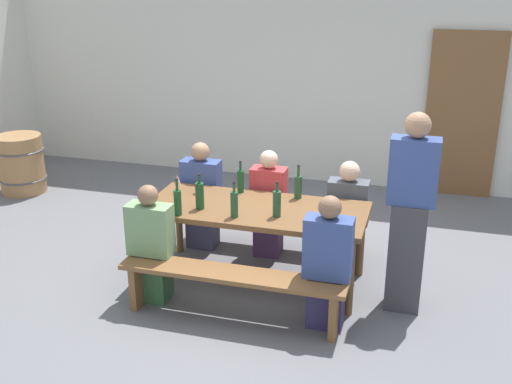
{
  "coord_description": "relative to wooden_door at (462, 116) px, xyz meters",
  "views": [
    {
      "loc": [
        1.46,
        -5.12,
        2.88
      ],
      "look_at": [
        0.0,
        0.0,
        0.9
      ],
      "focal_mm": 43.69,
      "sensor_mm": 36.0,
      "label": 1
    }
  ],
  "objects": [
    {
      "name": "ground_plane",
      "position": [
        -1.85,
        -2.99,
        -1.05
      ],
      "size": [
        24.0,
        24.0,
        0.0
      ],
      "primitive_type": "plane",
      "color": "slate"
    },
    {
      "name": "tasting_table",
      "position": [
        -1.85,
        -2.99,
        -0.37
      ],
      "size": [
        2.04,
        0.88,
        0.75
      ],
      "color": "brown",
      "rests_on": "ground"
    },
    {
      "name": "wine_bottle_4",
      "position": [
        -1.62,
        -3.15,
        -0.17
      ],
      "size": [
        0.07,
        0.07,
        0.33
      ],
      "color": "#234C2D",
      "rests_on": "tasting_table"
    },
    {
      "name": "bench_near",
      "position": [
        -1.85,
        -3.73,
        -0.7
      ],
      "size": [
        1.94,
        0.3,
        0.45
      ],
      "color": "brown",
      "rests_on": "ground"
    },
    {
      "name": "seated_guest_near_1",
      "position": [
        -1.08,
        -3.58,
        -0.51
      ],
      "size": [
        0.39,
        0.24,
        1.15
      ],
      "rotation": [
        0.0,
        0.0,
        1.57
      ],
      "color": "#312C55",
      "rests_on": "ground"
    },
    {
      "name": "wine_bottle_0",
      "position": [
        -1.98,
        -3.26,
        -0.18
      ],
      "size": [
        0.07,
        0.07,
        0.33
      ],
      "color": "#234C2D",
      "rests_on": "tasting_table"
    },
    {
      "name": "wine_barrel",
      "position": [
        -5.5,
        -1.48,
        -0.67
      ],
      "size": [
        0.62,
        0.62,
        0.77
      ],
      "color": "#9E7247",
      "rests_on": "ground"
    },
    {
      "name": "seated_guest_far_0",
      "position": [
        -2.62,
        -2.4,
        -0.51
      ],
      "size": [
        0.4,
        0.24,
        1.15
      ],
      "rotation": [
        0.0,
        0.0,
        -1.57
      ],
      "color": "#413F5D",
      "rests_on": "ground"
    },
    {
      "name": "seated_guest_far_2",
      "position": [
        -1.08,
        -2.4,
        -0.54
      ],
      "size": [
        0.4,
        0.24,
        1.08
      ],
      "rotation": [
        0.0,
        0.0,
        -1.57
      ],
      "color": "#3E3A6C",
      "rests_on": "ground"
    },
    {
      "name": "seated_guest_far_1",
      "position": [
        -1.89,
        -2.4,
        -0.52
      ],
      "size": [
        0.36,
        0.24,
        1.12
      ],
      "rotation": [
        0.0,
        0.0,
        -1.57
      ],
      "color": "#4F315C",
      "rests_on": "ground"
    },
    {
      "name": "wine_bottle_2",
      "position": [
        -1.53,
        -2.65,
        -0.18
      ],
      "size": [
        0.07,
        0.07,
        0.33
      ],
      "color": "#234C2D",
      "rests_on": "tasting_table"
    },
    {
      "name": "wine_glass_0",
      "position": [
        -2.7,
        -2.83,
        -0.17
      ],
      "size": [
        0.06,
        0.06,
        0.18
      ],
      "color": "silver",
      "rests_on": "tasting_table"
    },
    {
      "name": "wine_glass_1",
      "position": [
        -2.5,
        -2.8,
        -0.2
      ],
      "size": [
        0.07,
        0.07,
        0.14
      ],
      "color": "silver",
      "rests_on": "tasting_table"
    },
    {
      "name": "standing_host",
      "position": [
        -0.48,
        -3.11,
        -0.19
      ],
      "size": [
        0.4,
        0.24,
        1.76
      ],
      "rotation": [
        0.0,
        0.0,
        3.14
      ],
      "color": "#403F43",
      "rests_on": "ground"
    },
    {
      "name": "seated_guest_near_0",
      "position": [
        -2.65,
        -3.58,
        -0.54
      ],
      "size": [
        0.39,
        0.24,
        1.09
      ],
      "rotation": [
        0.0,
        0.0,
        1.57
      ],
      "color": "#305734",
      "rests_on": "ground"
    },
    {
      "name": "wine_bottle_1",
      "position": [
        -2.34,
        -3.16,
        -0.17
      ],
      "size": [
        0.08,
        0.08,
        0.34
      ],
      "color": "#194723",
      "rests_on": "tasting_table"
    },
    {
      "name": "wine_bottle_3",
      "position": [
        -2.47,
        -3.36,
        -0.17
      ],
      "size": [
        0.07,
        0.07,
        0.34
      ],
      "color": "#194723",
      "rests_on": "tasting_table"
    },
    {
      "name": "back_wall",
      "position": [
        -1.85,
        0.14,
        0.55
      ],
      "size": [
        14.0,
        0.2,
        3.2
      ],
      "primitive_type": "cube",
      "color": "silver",
      "rests_on": "ground"
    },
    {
      "name": "wooden_door",
      "position": [
        0.0,
        0.0,
        0.0
      ],
      "size": [
        0.9,
        0.06,
        2.1
      ],
      "primitive_type": "cube",
      "color": "brown",
      "rests_on": "ground"
    },
    {
      "name": "wine_bottle_5",
      "position": [
        -2.11,
        -2.64,
        -0.18
      ],
      "size": [
        0.07,
        0.07,
        0.32
      ],
      "color": "#194723",
      "rests_on": "tasting_table"
    },
    {
      "name": "bench_far",
      "position": [
        -1.85,
        -2.25,
        -0.7
      ],
      "size": [
        1.94,
        0.3,
        0.45
      ],
      "color": "brown",
      "rests_on": "ground"
    }
  ]
}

